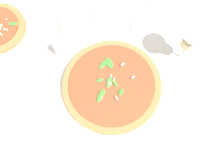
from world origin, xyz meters
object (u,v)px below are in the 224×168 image
Objects in this scene: fork at (142,9)px; side_plate_white at (78,21)px; wine_glass at (191,40)px; shaker_pepper at (59,48)px; pizza_arugula_main at (112,85)px.

fork is 1.29× the size of side_plate_white.
shaker_pepper is (-0.28, 0.32, -0.08)m from wine_glass.
side_plate_white is at bearing 68.69° from pizza_arugula_main.
shaker_pepper reaches higher than fork.
fork is (0.06, 0.23, -0.11)m from wine_glass.
pizza_arugula_main is 0.28m from wine_glass.
side_plate_white reaches higher than fork.
wine_glass is at bearing -68.78° from side_plate_white.
wine_glass is 0.26m from fork.
side_plate_white is (-0.20, 0.14, 0.00)m from fork.
shaker_pepper is at bearing -160.95° from side_plate_white.
shaker_pepper reaches higher than side_plate_white.
pizza_arugula_main is at bearing 157.86° from wine_glass.
pizza_arugula_main is at bearing -82.39° from shaker_pepper.
side_plate_white is at bearing 19.05° from shaker_pepper.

